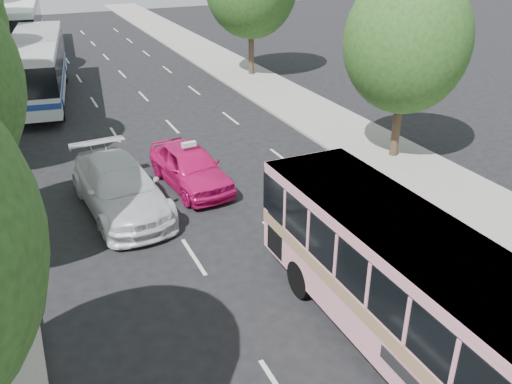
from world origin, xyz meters
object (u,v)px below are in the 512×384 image
tour_coach_front (38,63)px  tour_coach_rear (19,23)px  pink_bus (413,284)px  white_pickup (120,188)px  pink_taxi (190,166)px

tour_coach_front → tour_coach_rear: (-0.18, 14.01, 0.25)m
pink_bus → tour_coach_rear: tour_coach_rear is taller
white_pickup → tour_coach_front: 15.76m
pink_bus → white_pickup: (-4.53, 10.08, -1.13)m
white_pickup → tour_coach_rear: (-1.45, 29.67, 1.52)m
pink_taxi → tour_coach_front: (-4.15, 14.76, 1.33)m
white_pickup → tour_coach_rear: 29.74m
tour_coach_front → pink_bus: bearing=-69.3°
tour_coach_front → tour_coach_rear: bearing=98.7°
white_pickup → tour_coach_rear: size_ratio=0.45×
pink_taxi → white_pickup: (-2.88, -0.90, 0.06)m
pink_bus → tour_coach_rear: size_ratio=0.75×
white_pickup → tour_coach_rear: tour_coach_rear is taller
tour_coach_front → white_pickup: bearing=-77.4°
tour_coach_rear → white_pickup: bearing=-81.1°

